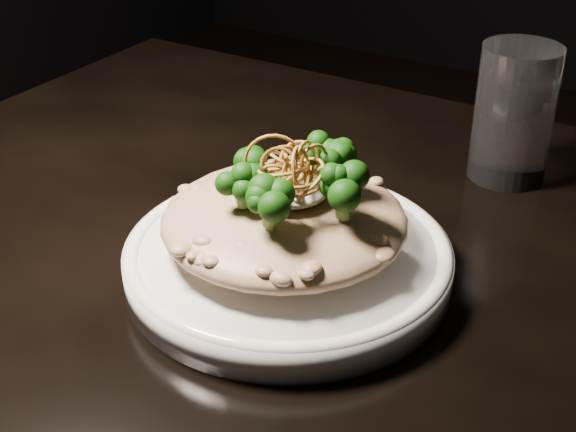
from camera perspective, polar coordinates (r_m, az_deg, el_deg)
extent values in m
cube|color=black|center=(0.64, 5.89, -6.78)|extent=(1.10, 0.80, 0.04)
cylinder|color=black|center=(1.30, -7.70, -5.73)|extent=(0.05, 0.05, 0.71)
cylinder|color=white|center=(0.64, 0.00, -3.22)|extent=(0.26, 0.26, 0.03)
ellipsoid|color=brown|center=(0.62, -0.26, -0.28)|extent=(0.19, 0.19, 0.04)
ellipsoid|color=silver|center=(0.61, 0.23, 1.95)|extent=(0.06, 0.06, 0.02)
cylinder|color=silver|center=(0.80, 15.77, 7.02)|extent=(0.08, 0.08, 0.13)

